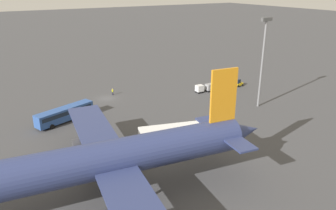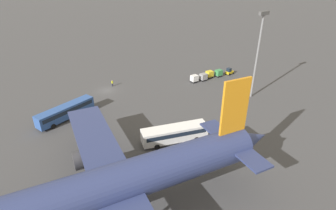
{
  "view_description": "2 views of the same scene",
  "coord_description": "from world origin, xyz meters",
  "px_view_note": "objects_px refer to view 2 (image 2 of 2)",
  "views": [
    {
      "loc": [
        26.67,
        75.48,
        27.8
      ],
      "look_at": [
        -6.3,
        20.1,
        3.51
      ],
      "focal_mm": 35.0,
      "sensor_mm": 36.0,
      "label": 1
    },
    {
      "loc": [
        21.38,
        62.2,
        28.66
      ],
      "look_at": [
        -5.36,
        21.62,
        3.46
      ],
      "focal_mm": 28.0,
      "sensor_mm": 36.0,
      "label": 2
    }
  ],
  "objects_px": {
    "worker_person": "(112,83)",
    "cargo_cart_yellow": "(210,74)",
    "airplane": "(103,189)",
    "cargo_cart_white": "(194,78)",
    "baggage_tug": "(229,71)",
    "cargo_cart_green": "(219,73)",
    "shuttle_bus_far": "(175,133)",
    "cargo_cart_grey": "(203,77)",
    "shuttle_bus_near": "(66,111)"
  },
  "relations": [
    {
      "from": "cargo_cart_white",
      "to": "baggage_tug",
      "type": "bearing_deg",
      "value": 175.77
    },
    {
      "from": "baggage_tug",
      "to": "cargo_cart_white",
      "type": "relative_size",
      "value": 1.22
    },
    {
      "from": "airplane",
      "to": "cargo_cart_white",
      "type": "distance_m",
      "value": 49.79
    },
    {
      "from": "baggage_tug",
      "to": "cargo_cart_white",
      "type": "height_order",
      "value": "baggage_tug"
    },
    {
      "from": "cargo_cart_white",
      "to": "cargo_cart_yellow",
      "type": "bearing_deg",
      "value": -177.39
    },
    {
      "from": "baggage_tug",
      "to": "shuttle_bus_near",
      "type": "bearing_deg",
      "value": -5.21
    },
    {
      "from": "shuttle_bus_near",
      "to": "cargo_cart_green",
      "type": "xyz_separation_m",
      "value": [
        -44.66,
        -0.55,
        -0.66
      ]
    },
    {
      "from": "airplane",
      "to": "cargo_cart_white",
      "type": "height_order",
      "value": "airplane"
    },
    {
      "from": "cargo_cart_yellow",
      "to": "cargo_cart_white",
      "type": "relative_size",
      "value": 1.0
    },
    {
      "from": "worker_person",
      "to": "cargo_cart_white",
      "type": "height_order",
      "value": "cargo_cart_white"
    },
    {
      "from": "cargo_cart_green",
      "to": "cargo_cart_yellow",
      "type": "xyz_separation_m",
      "value": [
        2.95,
        -0.79,
        0.0
      ]
    },
    {
      "from": "baggage_tug",
      "to": "cargo_cart_green",
      "type": "height_order",
      "value": "baggage_tug"
    },
    {
      "from": "shuttle_bus_far",
      "to": "worker_person",
      "type": "relative_size",
      "value": 7.27
    },
    {
      "from": "cargo_cart_white",
      "to": "shuttle_bus_near",
      "type": "bearing_deg",
      "value": 1.7
    },
    {
      "from": "shuttle_bus_near",
      "to": "baggage_tug",
      "type": "bearing_deg",
      "value": 160.22
    },
    {
      "from": "shuttle_bus_far",
      "to": "cargo_cart_green",
      "type": "bearing_deg",
      "value": -130.42
    },
    {
      "from": "airplane",
      "to": "baggage_tug",
      "type": "bearing_deg",
      "value": -142.28
    },
    {
      "from": "airplane",
      "to": "shuttle_bus_far",
      "type": "distance_m",
      "value": 20.73
    },
    {
      "from": "shuttle_bus_near",
      "to": "cargo_cart_green",
      "type": "bearing_deg",
      "value": 160.79
    },
    {
      "from": "baggage_tug",
      "to": "cargo_cart_yellow",
      "type": "distance_m",
      "value": 7.08
    },
    {
      "from": "baggage_tug",
      "to": "worker_person",
      "type": "bearing_deg",
      "value": -23.67
    },
    {
      "from": "cargo_cart_green",
      "to": "cargo_cart_yellow",
      "type": "relative_size",
      "value": 1.0
    },
    {
      "from": "shuttle_bus_far",
      "to": "cargo_cart_grey",
      "type": "height_order",
      "value": "shuttle_bus_far"
    },
    {
      "from": "worker_person",
      "to": "cargo_cart_green",
      "type": "relative_size",
      "value": 0.84
    },
    {
      "from": "airplane",
      "to": "baggage_tug",
      "type": "xyz_separation_m",
      "value": [
        -51.37,
        -30.21,
        -5.3
      ]
    },
    {
      "from": "cargo_cart_grey",
      "to": "airplane",
      "type": "bearing_deg",
      "value": 36.54
    },
    {
      "from": "cargo_cart_white",
      "to": "worker_person",
      "type": "bearing_deg",
      "value": -26.19
    },
    {
      "from": "shuttle_bus_far",
      "to": "baggage_tug",
      "type": "distance_m",
      "value": 39.36
    },
    {
      "from": "airplane",
      "to": "baggage_tug",
      "type": "height_order",
      "value": "airplane"
    },
    {
      "from": "worker_person",
      "to": "cargo_cart_grey",
      "type": "xyz_separation_m",
      "value": [
        -23.61,
        10.6,
        0.32
      ]
    },
    {
      "from": "airplane",
      "to": "cargo_cart_yellow",
      "type": "height_order",
      "value": "airplane"
    },
    {
      "from": "shuttle_bus_far",
      "to": "cargo_cart_green",
      "type": "xyz_separation_m",
      "value": [
        -30.02,
        -20.18,
        -0.64
      ]
    },
    {
      "from": "shuttle_bus_far",
      "to": "baggage_tug",
      "type": "bearing_deg",
      "value": -134.22
    },
    {
      "from": "shuttle_bus_far",
      "to": "cargo_cart_yellow",
      "type": "distance_m",
      "value": 34.24
    },
    {
      "from": "baggage_tug",
      "to": "cargo_cart_grey",
      "type": "xyz_separation_m",
      "value": [
        9.92,
        -0.51,
        0.25
      ]
    },
    {
      "from": "airplane",
      "to": "cargo_cart_grey",
      "type": "xyz_separation_m",
      "value": [
        -41.45,
        -30.72,
        -5.05
      ]
    },
    {
      "from": "baggage_tug",
      "to": "cargo_cart_green",
      "type": "distance_m",
      "value": 4.05
    },
    {
      "from": "cargo_cart_grey",
      "to": "shuttle_bus_near",
      "type": "bearing_deg",
      "value": 0.91
    },
    {
      "from": "worker_person",
      "to": "cargo_cart_yellow",
      "type": "xyz_separation_m",
      "value": [
        -26.56,
        9.89,
        0.32
      ]
    },
    {
      "from": "shuttle_bus_near",
      "to": "cargo_cart_green",
      "type": "relative_size",
      "value": 6.32
    },
    {
      "from": "baggage_tug",
      "to": "cargo_cart_white",
      "type": "xyz_separation_m",
      "value": [
        12.88,
        -0.95,
        0.25
      ]
    },
    {
      "from": "worker_person",
      "to": "cargo_cart_white",
      "type": "bearing_deg",
      "value": 153.81
    },
    {
      "from": "baggage_tug",
      "to": "cargo_cart_grey",
      "type": "distance_m",
      "value": 9.94
    },
    {
      "from": "cargo_cart_green",
      "to": "cargo_cart_white",
      "type": "height_order",
      "value": "same"
    },
    {
      "from": "cargo_cart_grey",
      "to": "cargo_cart_yellow",
      "type": "bearing_deg",
      "value": -166.39
    },
    {
      "from": "shuttle_bus_near",
      "to": "worker_person",
      "type": "bearing_deg",
      "value": -163.37
    },
    {
      "from": "cargo_cart_yellow",
      "to": "shuttle_bus_near",
      "type": "bearing_deg",
      "value": 1.83
    },
    {
      "from": "shuttle_bus_far",
      "to": "cargo_cart_yellow",
      "type": "bearing_deg",
      "value": -126.57
    },
    {
      "from": "cargo_cart_yellow",
      "to": "cargo_cart_green",
      "type": "bearing_deg",
      "value": 165.12
    },
    {
      "from": "shuttle_bus_far",
      "to": "cargo_cart_yellow",
      "type": "height_order",
      "value": "shuttle_bus_far"
    }
  ]
}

